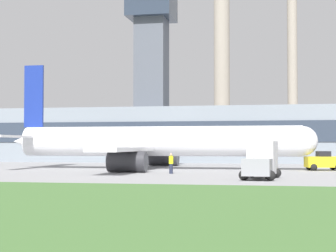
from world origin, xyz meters
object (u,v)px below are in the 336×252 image
airplane (153,143)px  ground_crew_person (171,163)px  pushback_tug (323,162)px  fuel_truck (261,161)px

airplane → ground_crew_person: (3.50, -8.63, -1.72)m
pushback_tug → ground_crew_person: size_ratio=2.11×
pushback_tug → ground_crew_person: (-12.71, -8.61, 0.07)m
airplane → fuel_truck: airplane is taller
airplane → ground_crew_person: airplane is taller
airplane → pushback_tug: 16.31m
airplane → fuel_truck: (11.02, -14.10, -1.30)m
airplane → fuel_truck: bearing=-52.0°
pushback_tug → ground_crew_person: pushback_tug is taller
ground_crew_person → pushback_tug: bearing=34.1°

